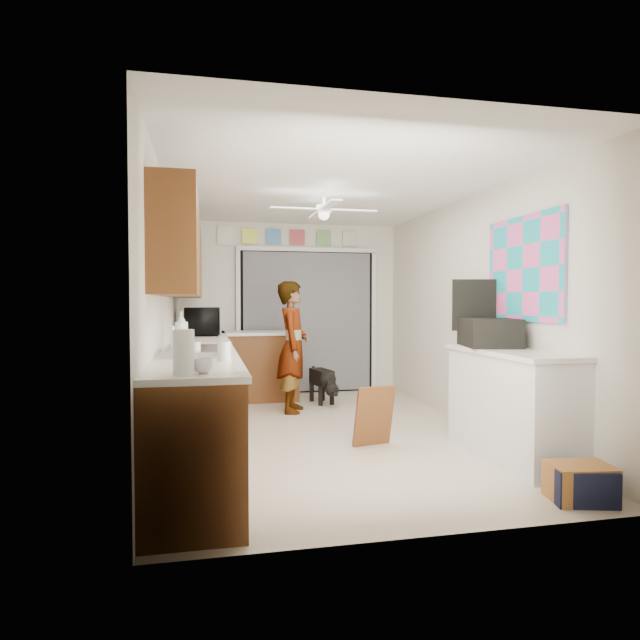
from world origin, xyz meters
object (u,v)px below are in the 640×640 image
suitcase (489,333)px  cardboard_box (580,483)px  paper_towel_roll (184,352)px  dog (322,384)px  soap_bottle (181,330)px  microwave (202,321)px  man (293,347)px  cup (203,366)px  navy_crate (580,484)px

suitcase → cardboard_box: suitcase is taller
paper_towel_roll → suitcase: (2.67, 1.38, 0.00)m
paper_towel_roll → dog: 4.24m
soap_bottle → cardboard_box: size_ratio=0.84×
microwave → man: 1.16m
microwave → cardboard_box: (2.52, -3.58, -0.98)m
soap_bottle → dog: soap_bottle is taller
soap_bottle → microwave: bearing=85.4°
cup → suitcase: 2.89m
cardboard_box → suitcase: bearing=87.0°
soap_bottle → cardboard_box: soap_bottle is taller
man → navy_crate: bearing=-141.2°
soap_bottle → navy_crate: bearing=-30.3°
paper_towel_roll → man: man is taller
man → cardboard_box: bearing=-141.2°
paper_towel_roll → dog: paper_towel_roll is taller
cardboard_box → dog: size_ratio=0.62×
microwave → cup: (0.03, -3.59, -0.12)m
soap_bottle → dog: bearing=52.5°
cardboard_box → navy_crate: size_ratio=1.03×
navy_crate → suitcase: bearing=87.0°
suitcase → microwave: bearing=152.2°
cardboard_box → man: man is taller
microwave → navy_crate: microwave is taller
microwave → navy_crate: (2.52, -3.58, -0.99)m
cup → suitcase: suitcase is taller
soap_bottle → navy_crate: 3.26m
navy_crate → cardboard_box: bearing=0.0°
cup → man: size_ratio=0.07×
dog → soap_bottle: bearing=-137.2°
paper_towel_roll → man: (1.16, 3.36, -0.27)m
navy_crate → soap_bottle: bearing=149.7°
cardboard_box → microwave: bearing=125.1°
microwave → suitcase: microwave is taller
microwave → paper_towel_roll: 3.63m
cardboard_box → dog: bearing=104.5°
suitcase → cup: bearing=-139.2°
cup → cardboard_box: bearing=0.2°
cardboard_box → navy_crate: bearing=0.0°
cardboard_box → man: 3.67m
microwave → cup: 3.59m
suitcase → cardboard_box: bearing=-79.8°
microwave → suitcase: size_ratio=1.02×
dog → microwave: bearing=177.8°
microwave → man: bearing=-103.7°
microwave → cup: bearing=-179.5°
microwave → soap_bottle: bearing=175.5°
paper_towel_roll → navy_crate: bearing=1.1°
soap_bottle → dog: 2.93m
soap_bottle → man: 2.17m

